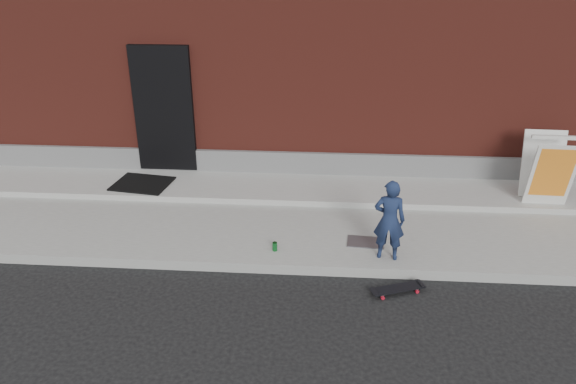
# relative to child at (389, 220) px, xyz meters

# --- Properties ---
(ground) EXTENTS (80.00, 80.00, 0.00)m
(ground) POSITION_rel_child_xyz_m (-1.16, -0.31, -0.73)
(ground) COLOR black
(ground) RESTS_ON ground
(sidewalk) EXTENTS (20.00, 3.00, 0.15)m
(sidewalk) POSITION_rel_child_xyz_m (-1.16, 1.19, -0.66)
(sidewalk) COLOR gray
(sidewalk) RESTS_ON ground
(apron) EXTENTS (20.00, 1.20, 0.10)m
(apron) POSITION_rel_child_xyz_m (-1.16, 2.09, -0.53)
(apron) COLOR gray
(apron) RESTS_ON sidewalk
(building) EXTENTS (20.00, 8.10, 5.00)m
(building) POSITION_rel_child_xyz_m (-1.16, 6.69, 1.77)
(building) COLOR maroon
(building) RESTS_ON ground
(child) EXTENTS (0.46, 0.33, 1.16)m
(child) POSITION_rel_child_xyz_m (0.00, 0.00, 0.00)
(child) COLOR #192546
(child) RESTS_ON sidewalk
(skateboard) EXTENTS (0.72, 0.42, 0.08)m
(skateboard) POSITION_rel_child_xyz_m (0.10, -0.63, -0.67)
(skateboard) COLOR #AF1123
(skateboard) RESTS_ON ground
(pizza_sign) EXTENTS (0.70, 0.82, 1.12)m
(pizza_sign) POSITION_rel_child_xyz_m (2.66, 1.78, 0.08)
(pizza_sign) COLOR silver
(pizza_sign) RESTS_ON apron
(soda_can) EXTENTS (0.09, 0.09, 0.13)m
(soda_can) POSITION_rel_child_xyz_m (-1.56, 0.07, -0.52)
(soda_can) COLOR #17772E
(soda_can) RESTS_ON sidewalk
(doormat) EXTENTS (1.05, 0.89, 0.03)m
(doormat) POSITION_rel_child_xyz_m (-4.06, 1.96, -0.47)
(doormat) COLOR black
(doormat) RESTS_ON apron
(utility_plate) EXTENTS (0.55, 0.38, 0.02)m
(utility_plate) POSITION_rel_child_xyz_m (-0.27, 0.38, -0.57)
(utility_plate) COLOR #5D5C62
(utility_plate) RESTS_ON sidewalk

